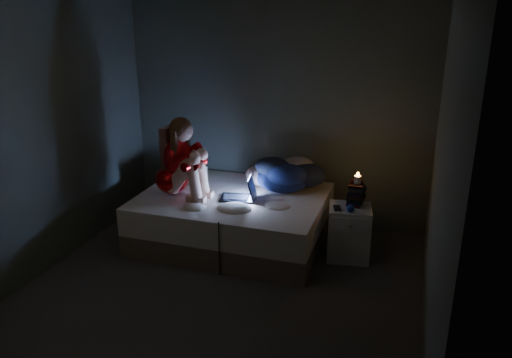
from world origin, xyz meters
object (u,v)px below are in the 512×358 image
at_px(bed, 233,218).
at_px(laptop, 237,188).
at_px(nightstand, 349,233).
at_px(phone, 336,207).
at_px(candle, 357,180).
at_px(woman, 171,156).

height_order(bed, laptop, laptop).
relative_size(nightstand, phone, 4.06).
xyz_separation_m(bed, phone, (1.15, -0.06, 0.30)).
relative_size(bed, candle, 24.79).
distance_m(woman, candle, 1.97).
relative_size(bed, laptop, 5.32).
bearing_deg(phone, bed, 169.17).
height_order(bed, candle, candle).
distance_m(laptop, candle, 1.26).
bearing_deg(phone, woman, 176.27).
xyz_separation_m(woman, laptop, (0.71, 0.10, -0.31)).
bearing_deg(phone, nightstand, 16.84).
distance_m(nightstand, phone, 0.33).
bearing_deg(laptop, phone, -9.00).
distance_m(candle, phone, 0.35).
xyz_separation_m(woman, phone, (1.77, 0.13, -0.41)).
bearing_deg(laptop, woman, 177.50).
bearing_deg(candle, woman, -172.07).
distance_m(laptop, phone, 1.07).
distance_m(bed, woman, 0.97).
height_order(nightstand, phone, phone).
xyz_separation_m(nightstand, phone, (-0.13, -0.06, 0.29)).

